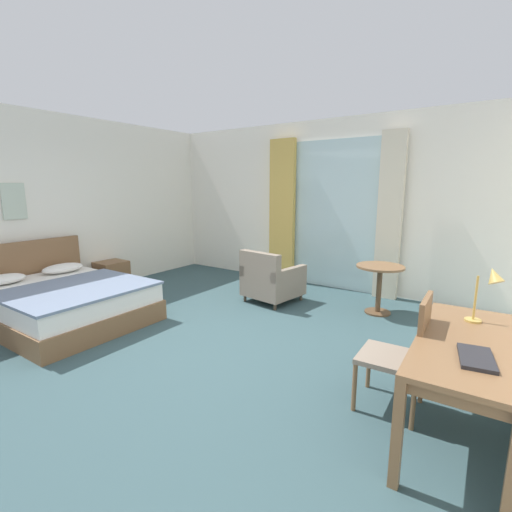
# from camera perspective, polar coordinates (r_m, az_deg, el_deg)

# --- Properties ---
(ground) EXTENTS (6.64, 6.63, 0.10)m
(ground) POSITION_cam_1_polar(r_m,az_deg,el_deg) (4.37, -8.79, -13.50)
(ground) COLOR #334C51
(wall_back) EXTENTS (6.24, 0.12, 2.85)m
(wall_back) POSITION_cam_1_polar(r_m,az_deg,el_deg) (6.54, 9.67, 7.96)
(wall_back) COLOR white
(wall_back) RESTS_ON ground
(wall_left) EXTENTS (0.12, 6.23, 2.85)m
(wall_left) POSITION_cam_1_polar(r_m,az_deg,el_deg) (6.51, -29.35, 6.71)
(wall_left) COLOR white
(wall_left) RESTS_ON ground
(balcony_glass_door) EXTENTS (1.47, 0.02, 2.51)m
(balcony_glass_door) POSITION_cam_1_polar(r_m,az_deg,el_deg) (6.34, 12.10, 6.24)
(balcony_glass_door) COLOR silver
(balcony_glass_door) RESTS_ON ground
(curtain_panel_left) EXTENTS (0.49, 0.10, 2.57)m
(curtain_panel_left) POSITION_cam_1_polar(r_m,az_deg,el_deg) (6.68, 4.15, 6.94)
(curtain_panel_left) COLOR tan
(curtain_panel_left) RESTS_ON ground
(curtain_panel_right) EXTENTS (0.37, 0.10, 2.57)m
(curtain_panel_right) POSITION_cam_1_polar(r_m,az_deg,el_deg) (5.94, 20.30, 5.80)
(curtain_panel_right) COLOR beige
(curtain_panel_right) RESTS_ON ground
(bed) EXTENTS (2.09, 1.65, 0.97)m
(bed) POSITION_cam_1_polar(r_m,az_deg,el_deg) (5.42, -28.17, -6.22)
(bed) COLOR brown
(bed) RESTS_ON ground
(nightstand) EXTENTS (0.42, 0.48, 0.47)m
(nightstand) POSITION_cam_1_polar(r_m,az_deg,el_deg) (6.78, -21.75, -2.76)
(nightstand) COLOR brown
(nightstand) RESTS_ON ground
(writing_desk) EXTENTS (0.65, 1.53, 0.73)m
(writing_desk) POSITION_cam_1_polar(r_m,az_deg,el_deg) (2.94, 30.13, -12.85)
(writing_desk) COLOR brown
(writing_desk) RESTS_ON ground
(desk_chair) EXTENTS (0.49, 0.46, 0.95)m
(desk_chair) POSITION_cam_1_polar(r_m,az_deg,el_deg) (3.09, 22.30, -13.49)
(desk_chair) COLOR gray
(desk_chair) RESTS_ON ground
(desk_lamp) EXTENTS (0.24, 0.20, 0.48)m
(desk_lamp) POSITION_cam_1_polar(r_m,az_deg,el_deg) (3.15, 32.89, -3.73)
(desk_lamp) COLOR tan
(desk_lamp) RESTS_ON writing_desk
(closed_book) EXTENTS (0.24, 0.36, 0.02)m
(closed_book) POSITION_cam_1_polar(r_m,az_deg,el_deg) (2.62, 31.38, -13.53)
(closed_book) COLOR #232328
(closed_book) RESTS_ON writing_desk
(armchair_by_window) EXTENTS (0.82, 0.84, 0.80)m
(armchair_by_window) POSITION_cam_1_polar(r_m,az_deg,el_deg) (5.55, 2.40, -3.89)
(armchair_by_window) COLOR gray
(armchair_by_window) RESTS_ON ground
(round_cafe_table) EXTENTS (0.64, 0.64, 0.68)m
(round_cafe_table) POSITION_cam_1_polar(r_m,az_deg,el_deg) (5.28, 18.90, -3.33)
(round_cafe_table) COLOR brown
(round_cafe_table) RESTS_ON ground
(framed_picture) EXTENTS (0.03, 0.31, 0.51)m
(framed_picture) POSITION_cam_1_polar(r_m,az_deg,el_deg) (6.20, -33.85, 7.19)
(framed_picture) COLOR #B7C6B2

